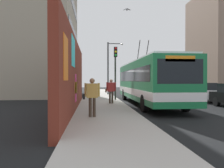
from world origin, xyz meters
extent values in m
plane|color=black|center=(0.00, 0.00, 0.00)|extent=(80.00, 80.00, 0.00)
cube|color=#ADA8A0|center=(0.00, 1.60, 0.07)|extent=(48.00, 3.20, 0.15)
cube|color=maroon|center=(-4.16, 3.35, 2.06)|extent=(13.67, 0.30, 4.12)
cube|color=yellow|center=(-4.69, 3.19, 1.40)|extent=(1.18, 0.02, 0.63)
cube|color=#F2338C|center=(-4.82, 3.19, 1.38)|extent=(0.82, 0.02, 1.49)
cube|color=orange|center=(-9.44, 3.19, 2.54)|extent=(1.27, 0.02, 1.51)
cube|color=#33D8E5|center=(-6.38, 3.19, 3.14)|extent=(1.79, 0.02, 1.40)
cube|color=#9E937F|center=(10.67, 9.20, 8.23)|extent=(13.76, 9.27, 16.45)
cube|color=black|center=(10.67, 4.54, 4.40)|extent=(11.70, 0.04, 1.10)
cube|color=black|center=(10.67, 4.54, 7.60)|extent=(11.70, 0.04, 1.10)
cube|color=black|center=(10.67, 4.54, 10.80)|extent=(11.70, 0.04, 1.10)
cube|color=#19723F|center=(-0.83, -1.80, 1.75)|extent=(12.31, 2.61, 2.61)
cube|color=silver|center=(-0.83, -1.80, 3.12)|extent=(11.82, 2.40, 0.12)
cube|color=white|center=(-0.83, -1.80, 1.00)|extent=(12.33, 2.63, 0.44)
cube|color=black|center=(-6.96, -1.80, 2.21)|extent=(0.04, 2.22, 1.17)
cube|color=black|center=(-0.83, -1.80, 2.14)|extent=(11.33, 2.64, 0.83)
cube|color=orange|center=(-6.95, -1.80, 2.81)|extent=(0.06, 1.44, 0.28)
cylinder|color=black|center=(1.02, -2.15, 3.96)|extent=(1.43, 0.06, 2.00)
cylinder|color=black|center=(1.02, -1.45, 3.96)|extent=(1.43, 0.06, 2.00)
cylinder|color=black|center=(-4.77, -2.99, 0.50)|extent=(1.00, 0.28, 1.00)
cylinder|color=black|center=(-4.77, -0.61, 0.50)|extent=(1.00, 0.28, 1.00)
cylinder|color=black|center=(3.12, -2.99, 0.50)|extent=(1.00, 0.28, 1.00)
cylinder|color=black|center=(3.12, -0.61, 0.50)|extent=(1.00, 0.28, 1.00)
cylinder|color=black|center=(-2.37, -6.23, 0.32)|extent=(0.64, 0.22, 0.64)
cube|color=white|center=(1.41, -7.00, 0.65)|extent=(4.34, 1.76, 0.66)
cube|color=black|center=(1.50, -7.00, 1.28)|extent=(2.60, 1.58, 0.60)
cylinder|color=black|center=(-0.02, -7.78, 0.32)|extent=(0.64, 0.22, 0.64)
cylinder|color=black|center=(-0.02, -6.22, 0.32)|extent=(0.64, 0.22, 0.64)
cylinder|color=black|center=(2.84, -7.78, 0.32)|extent=(0.64, 0.22, 0.64)
cylinder|color=black|center=(2.84, -6.22, 0.32)|extent=(0.64, 0.22, 0.64)
cube|color=#C6B793|center=(6.66, -7.00, 0.65)|extent=(4.69, 1.81, 0.66)
cube|color=black|center=(6.76, -7.00, 1.28)|extent=(2.82, 1.63, 0.60)
cylinder|color=black|center=(5.11, -7.81, 0.32)|extent=(0.64, 0.22, 0.64)
cylinder|color=black|center=(5.11, -6.19, 0.32)|extent=(0.64, 0.22, 0.64)
cylinder|color=black|center=(8.21, -7.81, 0.32)|extent=(0.64, 0.22, 0.64)
cylinder|color=black|center=(8.21, -6.19, 0.32)|extent=(0.64, 0.22, 0.64)
cylinder|color=#3F3326|center=(-1.24, 0.88, 0.58)|extent=(0.14, 0.14, 0.85)
cylinder|color=#3F3326|center=(-1.24, 1.05, 0.58)|extent=(0.14, 0.14, 0.85)
cube|color=#BF3333|center=(-1.24, 0.96, 1.32)|extent=(0.22, 0.50, 0.64)
cylinder|color=#BF3333|center=(-1.24, 0.66, 1.35)|extent=(0.09, 0.09, 0.61)
cylinder|color=#BF3333|center=(-1.24, 1.26, 1.35)|extent=(0.09, 0.09, 0.61)
sphere|color=tan|center=(-1.24, 0.96, 1.75)|extent=(0.23, 0.23, 0.23)
cube|color=#593319|center=(-1.24, 1.33, 1.05)|extent=(0.14, 0.10, 0.24)
cylinder|color=#3F3326|center=(-7.02, 2.22, 0.58)|extent=(0.14, 0.14, 0.86)
cylinder|color=#3F3326|center=(-7.02, 2.39, 0.58)|extent=(0.14, 0.14, 0.86)
cube|color=gold|center=(-7.02, 2.30, 1.33)|extent=(0.22, 0.50, 0.64)
cylinder|color=gold|center=(-7.02, 2.00, 1.36)|extent=(0.09, 0.09, 0.61)
cylinder|color=gold|center=(-7.02, 2.60, 1.36)|extent=(0.09, 0.09, 0.61)
sphere|color=#936B4C|center=(-7.02, 2.30, 1.77)|extent=(0.23, 0.23, 0.23)
cube|color=black|center=(-7.02, 2.67, 1.06)|extent=(0.14, 0.10, 0.24)
cylinder|color=#2D382D|center=(1.84, 0.35, 2.38)|extent=(0.14, 0.14, 4.46)
cube|color=black|center=(1.62, 0.35, 4.16)|extent=(0.20, 0.28, 0.84)
sphere|color=red|center=(1.51, 0.35, 4.44)|extent=(0.18, 0.18, 0.18)
sphere|color=yellow|center=(1.51, 0.35, 4.16)|extent=(0.18, 0.18, 0.18)
sphere|color=green|center=(1.51, 0.35, 3.88)|extent=(0.18, 0.18, 0.18)
cylinder|color=#4C4C51|center=(9.21, 0.45, 3.19)|extent=(0.18, 0.18, 6.08)
cylinder|color=#4C4C51|center=(9.21, -0.38, 6.08)|extent=(0.10, 1.65, 0.10)
ellipsoid|color=silver|center=(9.21, -1.20, 6.03)|extent=(0.44, 0.28, 0.20)
ellipsoid|color=gray|center=(0.89, -0.50, 7.47)|extent=(0.32, 0.14, 0.12)
cube|color=gray|center=(0.89, -0.64, 7.50)|extent=(0.20, 0.26, 0.13)
cube|color=gray|center=(0.89, -0.36, 7.50)|extent=(0.20, 0.26, 0.13)
camera|label=1|loc=(-17.21, 2.30, 1.80)|focal=36.28mm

